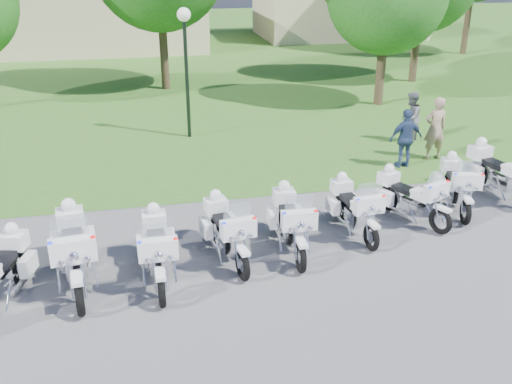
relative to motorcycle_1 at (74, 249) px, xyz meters
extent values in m
plane|color=#5B5B60|center=(4.79, 0.24, -0.73)|extent=(100.00, 100.00, 0.00)
cube|color=#3D6720|center=(4.79, 27.24, -0.72)|extent=(100.00, 48.00, 0.01)
torus|color=black|center=(-1.10, 0.25, -0.41)|extent=(0.28, 0.66, 0.64)
cube|color=black|center=(-1.23, -0.24, 0.02)|extent=(0.46, 0.66, 0.12)
cube|color=white|center=(-0.86, 0.04, -0.25)|extent=(0.29, 0.53, 0.35)
cube|color=white|center=(-1.09, 0.28, 0.16)|extent=(0.54, 0.49, 0.31)
sphere|color=white|center=(-1.09, 0.28, 0.41)|extent=(0.25, 0.25, 0.25)
torus|color=black|center=(0.13, -1.07, -0.37)|extent=(0.23, 0.74, 0.73)
torus|color=black|center=(-0.10, 0.77, -0.37)|extent=(0.23, 0.74, 0.73)
cube|color=white|center=(0.14, -1.09, 0.01)|extent=(0.25, 0.50, 0.08)
cube|color=white|center=(0.10, -0.82, 0.42)|extent=(0.81, 0.36, 0.44)
cube|color=silver|center=(0.09, -0.76, 0.80)|extent=(0.62, 0.21, 0.41)
sphere|color=red|center=(0.46, -0.85, 0.63)|extent=(0.10, 0.10, 0.10)
sphere|color=#1426E5|center=(-0.24, -0.93, 0.63)|extent=(0.10, 0.10, 0.10)
cube|color=silver|center=(0.02, -0.13, -0.24)|extent=(0.44, 0.65, 0.37)
cube|color=white|center=(0.05, -0.39, 0.15)|extent=(0.42, 0.61, 0.24)
cube|color=black|center=(-0.02, 0.20, 0.12)|extent=(0.45, 0.72, 0.13)
cube|color=white|center=(0.25, 0.65, -0.18)|extent=(0.26, 0.59, 0.39)
cube|color=white|center=(-0.40, 0.57, -0.18)|extent=(0.26, 0.59, 0.39)
cube|color=white|center=(-0.10, 0.80, 0.28)|extent=(0.57, 0.50, 0.35)
sphere|color=white|center=(-0.10, 0.80, 0.56)|extent=(0.28, 0.28, 0.28)
torus|color=black|center=(1.54, -1.10, -0.40)|extent=(0.13, 0.66, 0.66)
torus|color=black|center=(1.53, 0.56, -0.40)|extent=(0.13, 0.66, 0.66)
cube|color=white|center=(1.54, -1.12, -0.06)|extent=(0.18, 0.43, 0.07)
cube|color=white|center=(1.54, -0.88, 0.30)|extent=(0.71, 0.24, 0.39)
cube|color=silver|center=(1.54, -0.82, 0.64)|extent=(0.55, 0.12, 0.37)
sphere|color=red|center=(1.85, -0.93, 0.49)|extent=(0.09, 0.09, 0.09)
sphere|color=#1426E5|center=(1.23, -0.94, 0.49)|extent=(0.09, 0.09, 0.09)
cube|color=silver|center=(1.53, -0.25, -0.29)|extent=(0.34, 0.55, 0.33)
cube|color=white|center=(1.54, -0.48, 0.06)|extent=(0.32, 0.51, 0.22)
cube|color=black|center=(1.53, 0.04, 0.04)|extent=(0.34, 0.61, 0.12)
cube|color=white|center=(1.82, 0.42, -0.24)|extent=(0.18, 0.51, 0.35)
cube|color=white|center=(1.24, 0.41, -0.24)|extent=(0.18, 0.51, 0.35)
cube|color=white|center=(1.53, 0.59, 0.17)|extent=(0.47, 0.40, 0.31)
sphere|color=white|center=(1.53, 0.59, 0.43)|extent=(0.25, 0.25, 0.25)
torus|color=black|center=(3.12, -0.54, -0.41)|extent=(0.23, 0.65, 0.64)
torus|color=black|center=(2.85, 1.05, -0.41)|extent=(0.23, 0.65, 0.64)
cube|color=white|center=(3.12, -0.56, -0.08)|extent=(0.24, 0.44, 0.07)
cube|color=white|center=(3.08, -0.32, 0.27)|extent=(0.71, 0.34, 0.38)
cube|color=silver|center=(3.07, -0.27, 0.60)|extent=(0.54, 0.20, 0.36)
sphere|color=red|center=(3.39, -0.33, 0.45)|extent=(0.09, 0.09, 0.09)
sphere|color=#1426E5|center=(2.79, -0.43, 0.45)|extent=(0.09, 0.09, 0.09)
cube|color=silver|center=(2.98, 0.28, -0.30)|extent=(0.41, 0.58, 0.32)
cube|color=white|center=(3.02, 0.05, 0.03)|extent=(0.38, 0.54, 0.21)
cube|color=black|center=(2.94, 0.56, 0.01)|extent=(0.42, 0.64, 0.11)
cube|color=white|center=(3.16, 0.96, -0.25)|extent=(0.25, 0.52, 0.34)
cube|color=white|center=(2.59, 0.87, -0.25)|extent=(0.25, 0.52, 0.34)
cube|color=white|center=(2.85, 1.08, 0.15)|extent=(0.51, 0.45, 0.30)
sphere|color=white|center=(2.85, 1.08, 0.39)|extent=(0.25, 0.25, 0.25)
torus|color=black|center=(4.29, -0.49, -0.41)|extent=(0.16, 0.66, 0.65)
torus|color=black|center=(4.37, 1.17, -0.41)|extent=(0.16, 0.66, 0.65)
cube|color=white|center=(4.29, -0.51, -0.06)|extent=(0.20, 0.44, 0.07)
cube|color=white|center=(4.30, -0.26, 0.30)|extent=(0.71, 0.27, 0.39)
cube|color=silver|center=(4.31, -0.20, 0.64)|extent=(0.55, 0.14, 0.37)
sphere|color=red|center=(4.61, -0.34, 0.48)|extent=(0.09, 0.09, 0.09)
sphere|color=#1426E5|center=(3.99, -0.31, 0.48)|extent=(0.09, 0.09, 0.09)
cube|color=silver|center=(4.33, 0.36, -0.29)|extent=(0.36, 0.56, 0.33)
cube|color=white|center=(4.32, 0.13, 0.05)|extent=(0.34, 0.52, 0.21)
cube|color=black|center=(4.35, 0.65, 0.03)|extent=(0.36, 0.62, 0.12)
cube|color=white|center=(4.66, 1.01, -0.24)|extent=(0.20, 0.52, 0.35)
cube|color=white|center=(4.07, 1.04, -0.24)|extent=(0.20, 0.52, 0.35)
cube|color=white|center=(4.37, 1.20, 0.17)|extent=(0.49, 0.41, 0.31)
sphere|color=white|center=(4.37, 1.20, 0.42)|extent=(0.25, 0.25, 0.25)
torus|color=black|center=(6.00, 0.05, -0.43)|extent=(0.17, 0.62, 0.61)
torus|color=black|center=(5.87, 1.60, -0.43)|extent=(0.17, 0.62, 0.61)
cube|color=white|center=(6.00, 0.04, -0.11)|extent=(0.20, 0.41, 0.06)
cube|color=white|center=(5.98, 0.26, 0.23)|extent=(0.67, 0.27, 0.37)
cube|color=silver|center=(5.98, 0.32, 0.55)|extent=(0.52, 0.15, 0.34)
sphere|color=red|center=(6.28, 0.23, 0.40)|extent=(0.08, 0.08, 0.08)
sphere|color=#1426E5|center=(5.69, 0.18, 0.40)|extent=(0.08, 0.08, 0.08)
cube|color=silver|center=(5.93, 0.84, -0.32)|extent=(0.35, 0.54, 0.31)
cube|color=white|center=(5.95, 0.63, 0.00)|extent=(0.33, 0.50, 0.20)
cube|color=black|center=(5.91, 1.12, -0.02)|extent=(0.36, 0.59, 0.11)
cube|color=white|center=(6.15, 1.49, -0.27)|extent=(0.20, 0.49, 0.33)
cube|color=white|center=(5.61, 1.44, -0.27)|extent=(0.20, 0.49, 0.33)
cube|color=white|center=(5.86, 1.63, 0.11)|extent=(0.47, 0.40, 0.29)
sphere|color=white|center=(5.86, 1.63, 0.35)|extent=(0.24, 0.24, 0.24)
torus|color=black|center=(7.81, 0.46, -0.43)|extent=(0.36, 0.61, 0.61)
torus|color=black|center=(7.16, 1.87, -0.43)|extent=(0.36, 0.61, 0.61)
cube|color=white|center=(7.81, 0.44, -0.11)|extent=(0.32, 0.43, 0.06)
cube|color=white|center=(7.72, 0.65, 0.23)|extent=(0.69, 0.47, 0.37)
cube|color=silver|center=(7.70, 0.70, 0.55)|extent=(0.51, 0.31, 0.34)
sphere|color=red|center=(8.01, 0.72, 0.41)|extent=(0.08, 0.08, 0.08)
sphere|color=#1426E5|center=(7.48, 0.48, 0.41)|extent=(0.08, 0.08, 0.08)
cube|color=silver|center=(7.48, 1.18, -0.32)|extent=(0.50, 0.59, 0.31)
cube|color=white|center=(7.57, 0.98, 0.00)|extent=(0.46, 0.55, 0.20)
cube|color=black|center=(7.36, 1.43, -0.01)|extent=(0.52, 0.64, 0.11)
cube|color=white|center=(7.47, 1.86, -0.27)|extent=(0.35, 0.50, 0.33)
cube|color=white|center=(6.97, 1.63, -0.27)|extent=(0.35, 0.50, 0.33)
cube|color=white|center=(7.15, 1.90, 0.11)|extent=(0.55, 0.51, 0.29)
sphere|color=white|center=(7.15, 1.90, 0.35)|extent=(0.24, 0.24, 0.24)
torus|color=black|center=(8.61, 0.77, -0.42)|extent=(0.28, 0.64, 0.63)
torus|color=black|center=(9.03, 2.31, -0.42)|extent=(0.28, 0.64, 0.63)
cube|color=white|center=(8.61, 0.75, -0.09)|extent=(0.27, 0.44, 0.07)
cube|color=white|center=(8.67, 0.97, 0.26)|extent=(0.71, 0.40, 0.38)
cube|color=silver|center=(8.68, 1.03, 0.59)|extent=(0.54, 0.25, 0.35)
sphere|color=red|center=(8.94, 0.84, 0.44)|extent=(0.08, 0.08, 0.08)
sphere|color=#1426E5|center=(8.36, 1.00, 0.44)|extent=(0.08, 0.08, 0.08)
cube|color=silver|center=(8.82, 1.56, -0.31)|extent=(0.45, 0.59, 0.32)
cube|color=white|center=(8.77, 1.34, 0.02)|extent=(0.42, 0.55, 0.21)
cube|color=black|center=(8.90, 1.83, 0.01)|extent=(0.46, 0.65, 0.11)
cube|color=white|center=(9.26, 2.10, -0.26)|extent=(0.29, 0.52, 0.34)
cube|color=white|center=(8.72, 2.25, -0.26)|extent=(0.29, 0.52, 0.34)
cube|color=white|center=(9.04, 2.34, 0.14)|extent=(0.53, 0.48, 0.30)
sphere|color=white|center=(9.04, 2.34, 0.38)|extent=(0.24, 0.24, 0.24)
torus|color=black|center=(10.12, 2.76, -0.38)|extent=(0.28, 0.72, 0.71)
cube|color=silver|center=(10.30, 1.90, -0.25)|extent=(0.48, 0.66, 0.36)
cube|color=black|center=(10.24, 2.21, 0.10)|extent=(0.49, 0.72, 0.13)
cube|color=white|center=(10.46, 2.67, -0.20)|extent=(0.30, 0.58, 0.38)
cube|color=white|center=(9.84, 2.54, -0.20)|extent=(0.30, 0.58, 0.38)
cube|color=white|center=(10.11, 2.79, 0.25)|extent=(0.59, 0.52, 0.34)
sphere|color=white|center=(10.11, 2.79, 0.52)|extent=(0.28, 0.28, 0.28)
cylinder|color=black|center=(3.01, 8.71, 1.19)|extent=(0.12, 0.12, 3.84)
sphere|color=white|center=(3.01, 8.71, 3.27)|extent=(0.44, 0.44, 0.44)
cylinder|color=#38281C|center=(2.68, 16.01, 1.23)|extent=(0.36, 0.36, 3.92)
cylinder|color=#38281C|center=(10.99, 11.45, 0.85)|extent=(0.36, 0.36, 3.16)
cylinder|color=#38281C|center=(14.32, 15.20, 1.03)|extent=(0.36, 0.36, 3.52)
cylinder|color=#38281C|center=(20.75, 21.63, 1.60)|extent=(0.36, 0.36, 4.65)
cube|color=#BFAF8A|center=(-1.21, 28.24, 1.07)|extent=(14.00, 8.00, 3.60)
cube|color=#BFAF8A|center=(15.79, 30.24, 1.07)|extent=(11.00, 7.00, 3.60)
imported|color=tan|center=(10.01, 5.01, 0.22)|extent=(0.70, 0.46, 1.90)
imported|color=slate|center=(10.02, 6.66, 0.10)|extent=(1.01, 1.02, 1.66)
imported|color=navy|center=(8.85, 4.55, 0.13)|extent=(1.03, 0.48, 1.72)
camera|label=1|loc=(1.43, -9.89, 5.23)|focal=40.00mm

